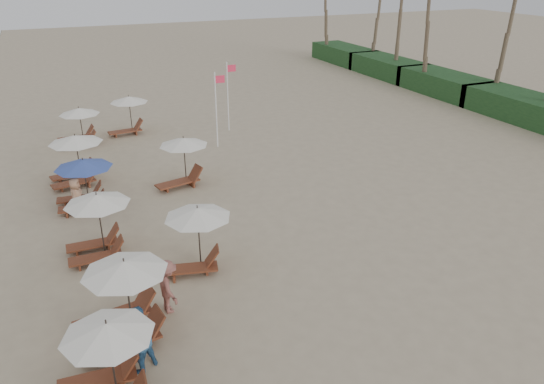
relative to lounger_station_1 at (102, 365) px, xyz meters
name	(u,v)px	position (x,y,z in m)	size (l,w,h in m)	color
ground	(351,346)	(6.34, -0.67, -1.11)	(160.00, 160.00, 0.00)	tan
shrub_hedge	(522,107)	(28.34, 13.83, -0.31)	(3.20, 53.00, 1.60)	#193D1C
lounger_station_1	(102,365)	(0.00, 0.00, 0.00)	(2.48, 2.15, 2.23)	brown
lounger_station_2	(118,304)	(0.70, 2.23, -0.01)	(2.80, 2.31, 2.39)	brown
lounger_station_3	(95,225)	(0.65, 7.00, 0.14)	(2.45, 2.24, 2.35)	brown
lounger_station_4	(81,182)	(0.58, 11.37, 0.06)	(2.55, 2.37, 2.12)	brown
lounger_station_5	(73,159)	(0.52, 14.25, 0.11)	(2.69, 2.43, 2.32)	brown
lounger_station_6	(77,127)	(1.15, 20.10, -0.05)	(2.55, 2.22, 2.09)	brown
inland_station_0	(195,232)	(3.59, 4.75, 0.34)	(2.61, 2.24, 2.22)	brown
inland_station_1	(181,158)	(5.00, 12.00, 0.23)	(2.77, 2.24, 2.22)	brown
inland_station_2	(127,111)	(4.10, 20.99, 0.27)	(2.68, 2.24, 2.22)	brown
beachgoer_mid_a	(138,339)	(0.94, 0.77, -0.18)	(0.91, 0.71, 1.86)	#2E5C8A
beachgoer_mid_b	(168,287)	(2.18, 2.87, -0.25)	(1.11, 0.64, 1.71)	brown
beachgoer_far_b	(76,196)	(0.29, 10.81, -0.32)	(0.78, 0.50, 1.59)	tan
flag_pole_near	(217,106)	(8.26, 16.53, 1.22)	(0.59, 0.08, 4.18)	silver
flag_pole_far	(228,93)	(9.87, 19.20, 1.21)	(0.60, 0.08, 4.17)	silver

